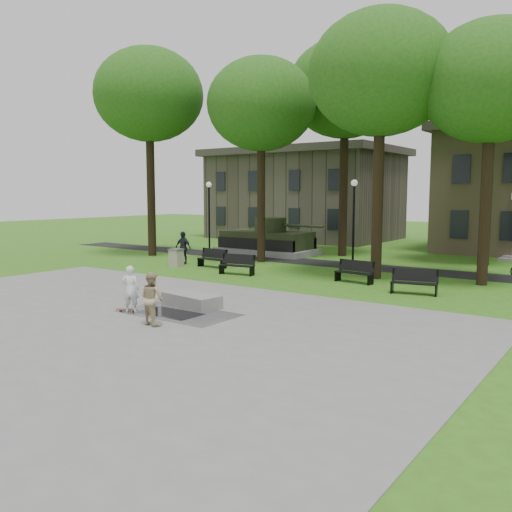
{
  "coord_description": "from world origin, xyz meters",
  "views": [
    {
      "loc": [
        13.57,
        -15.25,
        4.0
      ],
      "look_at": [
        0.6,
        2.86,
        1.4
      ],
      "focal_mm": 38.0,
      "sensor_mm": 36.0,
      "label": 1
    }
  ],
  "objects_px": {
    "friend_watching": "(152,298)",
    "park_bench_0": "(213,258)",
    "concrete_block": "(192,300)",
    "trash_bin": "(176,257)",
    "skateboarder": "(130,289)"
  },
  "relations": [
    {
      "from": "concrete_block",
      "to": "trash_bin",
      "type": "height_order",
      "value": "trash_bin"
    },
    {
      "from": "skateboarder",
      "to": "concrete_block",
      "type": "bearing_deg",
      "value": -148.97
    },
    {
      "from": "skateboarder",
      "to": "friend_watching",
      "type": "distance_m",
      "value": 1.97
    },
    {
      "from": "friend_watching",
      "to": "trash_bin",
      "type": "bearing_deg",
      "value": -43.63
    },
    {
      "from": "skateboarder",
      "to": "trash_bin",
      "type": "height_order",
      "value": "skateboarder"
    },
    {
      "from": "friend_watching",
      "to": "concrete_block",
      "type": "bearing_deg",
      "value": -67.22
    },
    {
      "from": "concrete_block",
      "to": "park_bench_0",
      "type": "relative_size",
      "value": 1.2
    },
    {
      "from": "concrete_block",
      "to": "park_bench_0",
      "type": "distance_m",
      "value": 10.28
    },
    {
      "from": "skateboarder",
      "to": "trash_bin",
      "type": "distance_m",
      "value": 11.69
    },
    {
      "from": "skateboarder",
      "to": "friend_watching",
      "type": "relative_size",
      "value": 0.98
    },
    {
      "from": "concrete_block",
      "to": "park_bench_0",
      "type": "height_order",
      "value": "park_bench_0"
    },
    {
      "from": "friend_watching",
      "to": "park_bench_0",
      "type": "distance_m",
      "value": 12.96
    },
    {
      "from": "friend_watching",
      "to": "park_bench_0",
      "type": "bearing_deg",
      "value": -52.52
    },
    {
      "from": "concrete_block",
      "to": "skateboarder",
      "type": "height_order",
      "value": "skateboarder"
    },
    {
      "from": "park_bench_0",
      "to": "concrete_block",
      "type": "bearing_deg",
      "value": -50.18
    }
  ]
}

